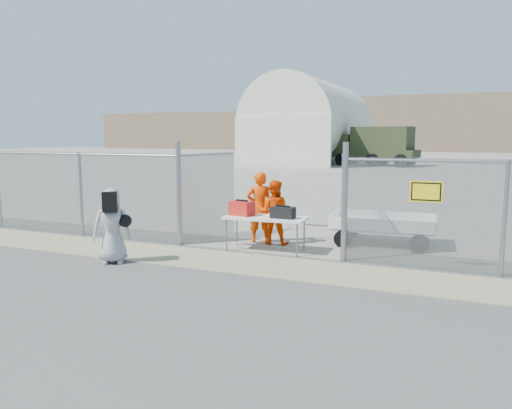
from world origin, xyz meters
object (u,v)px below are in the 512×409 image
at_px(security_worker_right, 274,212).
at_px(visitor, 112,226).
at_px(security_worker_left, 260,207).
at_px(utility_trailer, 383,229).
at_px(folding_table, 265,234).

xyz_separation_m(security_worker_right, visitor, (-2.45, -2.98, -0.00)).
bearing_deg(security_worker_left, security_worker_right, 147.85).
bearing_deg(utility_trailer, folding_table, -146.36).
bearing_deg(security_worker_left, folding_table, 95.91).
bearing_deg(folding_table, utility_trailer, 33.94).
height_order(security_worker_right, utility_trailer, security_worker_right).
distance_m(visitor, utility_trailer, 6.35).
xyz_separation_m(folding_table, security_worker_right, (-0.08, 0.75, 0.39)).
xyz_separation_m(folding_table, visitor, (-2.53, -2.23, 0.38)).
bearing_deg(folding_table, security_worker_left, 117.81).
bearing_deg(utility_trailer, security_worker_left, -164.21).
distance_m(folding_table, utility_trailer, 2.97).
relative_size(folding_table, visitor, 1.20).
bearing_deg(security_worker_left, utility_trailer, 174.20).
bearing_deg(security_worker_right, folding_table, 88.92).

